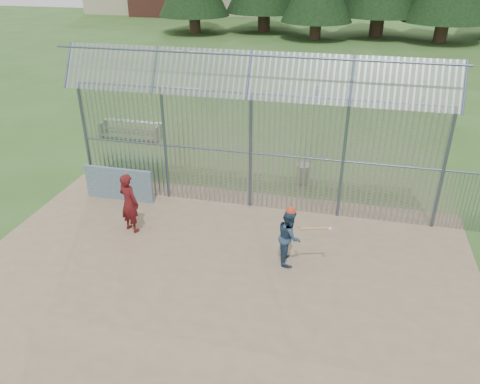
% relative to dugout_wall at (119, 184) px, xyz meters
% --- Properties ---
extents(ground, '(120.00, 120.00, 0.00)m').
position_rel_dugout_wall_xyz_m(ground, '(4.60, -2.90, -0.62)').
color(ground, '#2D511E').
rests_on(ground, ground).
extents(dirt_infield, '(14.00, 10.00, 0.02)m').
position_rel_dugout_wall_xyz_m(dirt_infield, '(4.60, -3.40, -0.61)').
color(dirt_infield, '#756047').
rests_on(dirt_infield, ground).
extents(dugout_wall, '(2.50, 0.12, 1.20)m').
position_rel_dugout_wall_xyz_m(dugout_wall, '(0.00, 0.00, 0.00)').
color(dugout_wall, '#38566B').
rests_on(dugout_wall, dirt_infield).
extents(batter, '(0.77, 0.91, 1.64)m').
position_rel_dugout_wall_xyz_m(batter, '(6.36, -2.35, 0.22)').
color(batter, navy).
rests_on(batter, dirt_infield).
extents(onlooker, '(0.83, 0.70, 1.95)m').
position_rel_dugout_wall_xyz_m(onlooker, '(1.29, -1.83, 0.38)').
color(onlooker, maroon).
rests_on(onlooker, dirt_infield).
extents(bg_kid_standing, '(0.85, 0.74, 1.47)m').
position_rel_dugout_wall_xyz_m(bg_kid_standing, '(7.67, 14.60, 0.12)').
color(bg_kid_standing, gray).
rests_on(bg_kid_standing, ground).
extents(bg_kid_seated, '(0.63, 0.45, 1.00)m').
position_rel_dugout_wall_xyz_m(bg_kid_seated, '(5.73, 13.87, -0.12)').
color(bg_kid_seated, slate).
rests_on(bg_kid_seated, ground).
extents(batting_gear, '(1.27, 0.43, 0.52)m').
position_rel_dugout_wall_xyz_m(batting_gear, '(6.51, -2.39, 0.95)').
color(batting_gear, red).
rests_on(batting_gear, ground).
extents(trash_can, '(0.56, 0.56, 0.82)m').
position_rel_dugout_wall_xyz_m(trash_can, '(6.20, 2.87, -0.24)').
color(trash_can, '#97999F').
rests_on(trash_can, ground).
extents(bleacher, '(3.00, 0.95, 0.72)m').
position_rel_dugout_wall_xyz_m(bleacher, '(-2.32, 5.80, -0.21)').
color(bleacher, slate).
rests_on(bleacher, ground).
extents(backstop_fence, '(20.09, 0.81, 5.30)m').
position_rel_dugout_wall_xyz_m(backstop_fence, '(6.41, 0.53, 1.74)').
color(backstop_fence, '#47566B').
rests_on(backstop_fence, ground).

